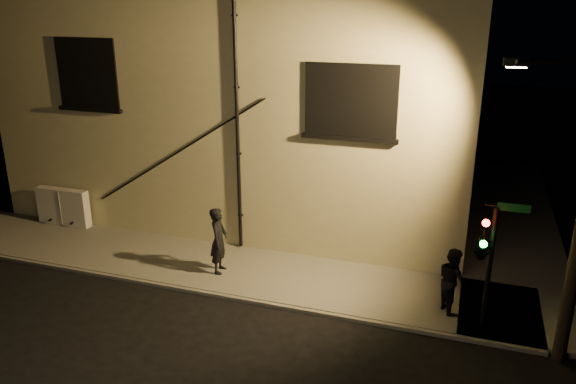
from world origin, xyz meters
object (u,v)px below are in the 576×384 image
(utility_cabinet, at_px, (63,207))
(traffic_signal, at_px, (483,246))
(pedestrian_a, at_px, (219,240))
(pedestrian_b, at_px, (452,280))

(utility_cabinet, height_order, traffic_signal, traffic_signal)
(pedestrian_a, xyz_separation_m, pedestrian_b, (6.47, -0.08, -0.13))
(pedestrian_a, relative_size, traffic_signal, 0.61)
(pedestrian_b, distance_m, traffic_signal, 1.56)
(utility_cabinet, relative_size, pedestrian_b, 1.17)
(utility_cabinet, height_order, pedestrian_a, pedestrian_a)
(pedestrian_a, relative_size, pedestrian_b, 1.15)
(pedestrian_b, bearing_deg, traffic_signal, -166.75)
(pedestrian_a, bearing_deg, pedestrian_b, -98.64)
(pedestrian_a, height_order, traffic_signal, traffic_signal)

